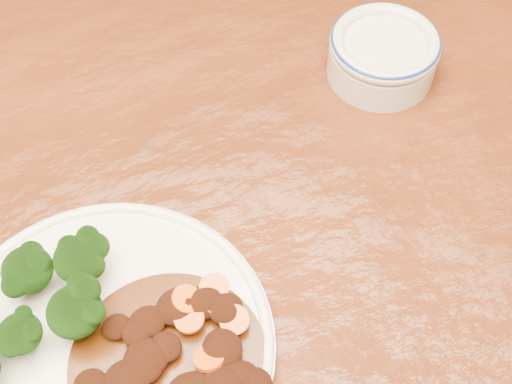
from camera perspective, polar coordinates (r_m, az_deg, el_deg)
dining_table at (r=0.69m, az=-6.96°, el=-11.44°), size 1.55×0.99×0.75m
dinner_plate at (r=0.60m, az=-12.03°, el=-12.10°), size 0.28×0.28×0.02m
broccoli_florets at (r=0.59m, az=-17.57°, el=-8.76°), size 0.15×0.10×0.05m
mince_stew at (r=0.57m, az=-6.27°, el=-12.96°), size 0.16×0.16×0.02m
dip_bowl at (r=0.76m, az=10.13°, el=10.83°), size 0.11×0.11×0.05m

